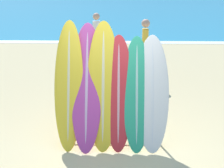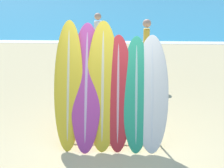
{
  "view_description": "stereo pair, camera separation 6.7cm",
  "coord_description": "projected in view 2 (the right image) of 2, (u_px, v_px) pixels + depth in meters",
  "views": [
    {
      "loc": [
        0.07,
        -4.9,
        3.01
      ],
      "look_at": [
        -0.07,
        1.09,
        0.9
      ],
      "focal_mm": 50.0,
      "sensor_mm": 36.0,
      "label": 1
    },
    {
      "loc": [
        0.13,
        -4.9,
        3.01
      ],
      "look_at": [
        -0.07,
        1.09,
        0.9
      ],
      "focal_mm": 50.0,
      "sensor_mm": 36.0,
      "label": 2
    }
  ],
  "objects": [
    {
      "name": "surfboard_slot_1",
      "position": [
        86.0,
        87.0,
        5.61
      ],
      "size": [
        0.57,
        1.08,
        2.19
      ],
      "color": "#B23D8E",
      "rests_on": "ground_plane"
    },
    {
      "name": "person_near_water",
      "position": [
        146.0,
        47.0,
        9.12
      ],
      "size": [
        0.24,
        0.31,
        1.81
      ],
      "rotation": [
        0.0,
        0.0,
        4.69
      ],
      "color": "tan",
      "rests_on": "ground_plane"
    },
    {
      "name": "ground_plane",
      "position": [
        114.0,
        151.0,
        5.62
      ],
      "size": [
        160.0,
        160.0,
        0.0
      ],
      "primitive_type": "plane",
      "color": "tan"
    },
    {
      "name": "surfboard_slot_3",
      "position": [
        118.0,
        93.0,
        5.58
      ],
      "size": [
        0.51,
        0.83,
        1.99
      ],
      "color": "red",
      "rests_on": "ground_plane"
    },
    {
      "name": "person_mid_beach",
      "position": [
        98.0,
        37.0,
        10.8
      ],
      "size": [
        0.3,
        0.24,
        1.78
      ],
      "rotation": [
        0.0,
        0.0,
        0.04
      ],
      "color": "tan",
      "rests_on": "ground_plane"
    },
    {
      "name": "surfboard_rack",
      "position": [
        111.0,
        120.0,
        5.74
      ],
      "size": [
        1.83,
        0.04,
        0.88
      ],
      "color": "#47474C",
      "rests_on": "ground_plane"
    },
    {
      "name": "surfboard_slot_2",
      "position": [
        103.0,
        86.0,
        5.6
      ],
      "size": [
        0.59,
        0.92,
        2.23
      ],
      "color": "yellow",
      "rests_on": "ground_plane"
    },
    {
      "name": "surfboard_slot_0",
      "position": [
        68.0,
        85.0,
        5.61
      ],
      "size": [
        0.52,
        0.92,
        2.24
      ],
      "color": "yellow",
      "rests_on": "ground_plane"
    },
    {
      "name": "surfboard_slot_5",
      "position": [
        152.0,
        94.0,
        5.56
      ],
      "size": [
        0.59,
        0.89,
        1.99
      ],
      "color": "silver",
      "rests_on": "ground_plane"
    },
    {
      "name": "surfboard_slot_4",
      "position": [
        136.0,
        94.0,
        5.57
      ],
      "size": [
        0.5,
        0.88,
        1.97
      ],
      "color": "#289E70",
      "rests_on": "ground_plane"
    }
  ]
}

